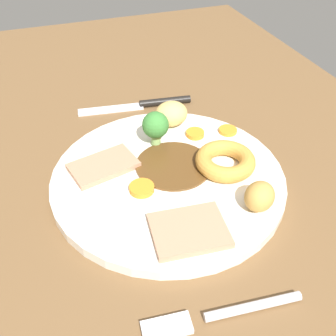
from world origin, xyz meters
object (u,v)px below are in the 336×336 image
(dinner_plate, at_px, (168,178))
(fork, at_px, (218,315))
(carrot_coin_back, at_px, (195,134))
(meat_slice_under, at_px, (189,230))
(carrot_coin_side, at_px, (142,188))
(yorkshire_pudding, at_px, (225,161))
(meat_slice_main, at_px, (103,166))
(knife, at_px, (145,104))
(roast_potato_left, at_px, (260,196))
(roast_potato_right, at_px, (171,114))
(carrot_coin_front, at_px, (228,130))
(broccoli_floret, at_px, (156,126))

(dinner_plate, relative_size, fork, 1.92)
(dinner_plate, bearing_deg, carrot_coin_back, -43.86)
(carrot_coin_back, bearing_deg, meat_slice_under, 155.55)
(dinner_plate, height_order, carrot_coin_side, carrot_coin_side)
(yorkshire_pudding, xyz_separation_m, fork, (-0.18, 0.09, -0.02))
(meat_slice_main, height_order, knife, meat_slice_main)
(roast_potato_left, distance_m, carrot_coin_back, 0.16)
(roast_potato_left, relative_size, roast_potato_right, 0.81)
(meat_slice_under, xyz_separation_m, carrot_coin_side, (0.08, 0.03, -0.00))
(roast_potato_left, height_order, carrot_coin_back, roast_potato_left)
(roast_potato_right, relative_size, carrot_coin_front, 1.84)
(roast_potato_right, distance_m, broccoli_floret, 0.06)
(carrot_coin_front, distance_m, fork, 0.28)
(roast_potato_right, xyz_separation_m, carrot_coin_front, (-0.05, -0.07, -0.01))
(yorkshire_pudding, height_order, roast_potato_right, roast_potato_right)
(yorkshire_pudding, distance_m, fork, 0.20)
(roast_potato_right, distance_m, carrot_coin_front, 0.09)
(meat_slice_under, height_order, broccoli_floret, broccoli_floret)
(knife, bearing_deg, roast_potato_left, 107.90)
(roast_potato_right, height_order, carrot_coin_front, roast_potato_right)
(dinner_plate, height_order, fork, dinner_plate)
(fork, height_order, knife, knife)
(carrot_coin_front, relative_size, knife, 0.14)
(meat_slice_under, height_order, knife, meat_slice_under)
(broccoli_floret, height_order, knife, broccoli_floret)
(carrot_coin_back, relative_size, fork, 0.17)
(dinner_plate, xyz_separation_m, roast_potato_right, (0.11, -0.04, 0.02))
(dinner_plate, relative_size, yorkshire_pudding, 3.82)
(meat_slice_main, height_order, yorkshire_pudding, yorkshire_pudding)
(carrot_coin_front, bearing_deg, yorkshire_pudding, 151.12)
(meat_slice_main, height_order, carrot_coin_side, meat_slice_main)
(carrot_coin_back, bearing_deg, fork, 162.23)
(carrot_coin_back, height_order, knife, carrot_coin_back)
(meat_slice_main, xyz_separation_m, carrot_coin_back, (0.03, -0.14, -0.00))
(roast_potato_left, distance_m, roast_potato_right, 0.20)
(meat_slice_main, height_order, fork, meat_slice_main)
(carrot_coin_back, bearing_deg, roast_potato_left, -175.11)
(meat_slice_under, bearing_deg, carrot_coin_back, -24.45)
(dinner_plate, distance_m, yorkshire_pudding, 0.08)
(carrot_coin_back, height_order, fork, carrot_coin_back)
(dinner_plate, bearing_deg, carrot_coin_front, -61.99)
(meat_slice_main, bearing_deg, carrot_coin_side, -148.52)
(carrot_coin_back, bearing_deg, knife, 17.12)
(roast_potato_left, relative_size, knife, 0.21)
(dinner_plate, relative_size, meat_slice_under, 3.68)
(yorkshire_pudding, height_order, roast_potato_left, roast_potato_left)
(roast_potato_right, xyz_separation_m, knife, (0.08, 0.02, -0.03))
(meat_slice_under, height_order, roast_potato_left, roast_potato_left)
(broccoli_floret, bearing_deg, carrot_coin_back, -88.17)
(dinner_plate, bearing_deg, roast_potato_left, -138.71)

